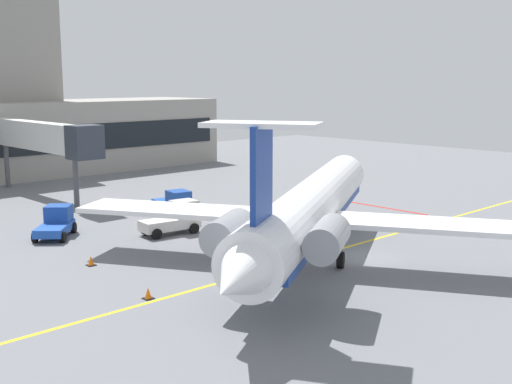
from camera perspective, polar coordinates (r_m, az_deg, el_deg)
ground at (r=38.12m, az=8.70°, el=-5.85°), size 120.00×120.00×0.11m
jet_bridge_east at (r=58.75m, az=-18.10°, el=4.56°), size 2.40×17.49×6.68m
regional_jet at (r=36.48m, az=4.76°, el=-1.43°), size 28.59×24.68×8.52m
baggage_tug at (r=44.72m, az=-17.08°, el=-2.59°), size 3.84×3.97×1.94m
pushback_tractor at (r=43.85m, az=-7.13°, el=-2.36°), size 4.15×2.27×2.16m
belt_loader at (r=50.39m, az=-7.13°, el=-0.89°), size 2.55×4.31×1.86m
marshaller at (r=53.31m, az=7.15°, el=-0.17°), size 0.46×0.78×1.95m
safety_cone_alpha at (r=37.39m, az=-14.24°, el=-5.89°), size 0.47×0.47×0.55m
safety_cone_bravo at (r=31.35m, az=-9.43°, el=-8.78°), size 0.47×0.47×0.55m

